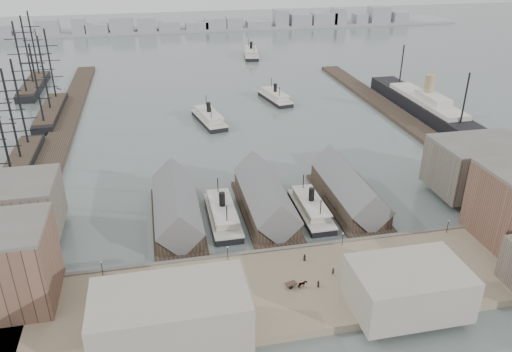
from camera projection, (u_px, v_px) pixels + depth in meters
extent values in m
plane|color=#505D5A|center=(279.00, 244.00, 133.74)|extent=(900.00, 900.00, 0.00)
cube|color=#827158|center=(301.00, 288.00, 115.71)|extent=(180.00, 30.00, 2.00)
cube|color=#59544C|center=(284.00, 251.00, 128.66)|extent=(180.00, 1.20, 2.30)
cube|color=#2D231C|center=(63.00, 130.00, 208.63)|extent=(10.00, 220.00, 1.60)
cube|color=#2D231C|center=(396.00, 114.00, 227.09)|extent=(10.00, 180.00, 1.60)
cube|color=#2D231C|center=(177.00, 222.00, 142.69)|extent=(14.00, 42.00, 1.20)
cube|color=#2D231C|center=(176.00, 211.00, 142.21)|extent=(12.00, 36.00, 5.00)
cube|color=#59595B|center=(176.00, 203.00, 141.07)|extent=(12.60, 37.00, 12.60)
cube|color=#2D231C|center=(266.00, 213.00, 147.54)|extent=(14.00, 42.00, 1.20)
cube|color=#2D231C|center=(265.00, 202.00, 147.07)|extent=(12.00, 36.00, 5.00)
cube|color=#59595B|center=(265.00, 194.00, 145.93)|extent=(12.60, 37.00, 12.60)
cube|color=#2D231C|center=(349.00, 204.00, 152.40)|extent=(14.00, 42.00, 1.20)
cube|color=#2D231C|center=(348.00, 193.00, 151.92)|extent=(12.00, 36.00, 5.00)
cube|color=#59595B|center=(349.00, 186.00, 150.78)|extent=(12.60, 37.00, 12.60)
cube|color=#60564C|center=(8.00, 209.00, 132.56)|extent=(26.00, 20.00, 14.00)
cube|color=#60564C|center=(479.00, 167.00, 155.46)|extent=(28.00, 20.00, 15.00)
cube|color=gray|center=(408.00, 288.00, 106.26)|extent=(24.00, 16.00, 10.00)
cube|color=gray|center=(171.00, 318.00, 96.49)|extent=(30.00, 16.00, 12.00)
cylinder|color=black|center=(102.00, 269.00, 117.52)|extent=(0.16, 0.16, 3.60)
sphere|color=beige|center=(101.00, 262.00, 116.69)|extent=(0.44, 0.44, 0.44)
cylinder|color=black|center=(228.00, 254.00, 123.12)|extent=(0.16, 0.16, 3.60)
sphere|color=beige|center=(228.00, 247.00, 122.28)|extent=(0.44, 0.44, 0.44)
cylinder|color=black|center=(342.00, 240.00, 128.72)|extent=(0.16, 0.16, 3.60)
sphere|color=beige|center=(343.00, 233.00, 127.88)|extent=(0.44, 0.44, 0.44)
cylinder|color=black|center=(448.00, 227.00, 134.31)|extent=(0.16, 0.16, 3.60)
sphere|color=beige|center=(449.00, 221.00, 133.48)|extent=(0.44, 0.44, 0.44)
cube|color=gray|center=(182.00, 28.00, 432.28)|extent=(500.00, 40.00, 2.00)
cube|color=gray|center=(28.00, 32.00, 399.28)|extent=(14.71, 14.00, 7.23)
cube|color=gray|center=(48.00, 28.00, 400.88)|extent=(17.63, 14.00, 13.23)
cube|color=gray|center=(79.00, 27.00, 405.37)|extent=(10.74, 14.00, 13.58)
cube|color=gray|center=(97.00, 29.00, 409.00)|extent=(18.06, 14.00, 8.64)
cube|color=gray|center=(122.00, 25.00, 411.70)|extent=(18.55, 14.00, 13.29)
cube|color=gray|center=(147.00, 25.00, 415.65)|extent=(15.33, 14.00, 12.47)
cube|color=gray|center=(169.00, 27.00, 419.91)|extent=(17.56, 14.00, 8.72)
cube|color=gray|center=(197.00, 26.00, 424.49)|extent=(18.76, 14.00, 7.63)
cube|color=gray|center=(215.00, 24.00, 426.86)|extent=(17.61, 14.00, 10.35)
cube|color=gray|center=(234.00, 23.00, 429.89)|extent=(13.38, 14.00, 10.30)
cube|color=gray|center=(258.00, 25.00, 434.69)|extent=(20.73, 14.00, 6.75)
cube|color=gray|center=(281.00, 19.00, 436.51)|extent=(11.51, 14.00, 15.57)
cube|color=gray|center=(300.00, 21.00, 440.77)|extent=(18.17, 14.00, 11.26)
cube|color=gray|center=(323.00, 19.00, 444.70)|extent=(21.81, 14.00, 11.83)
cube|color=gray|center=(338.00, 17.00, 446.48)|extent=(11.12, 14.00, 15.50)
cube|color=gray|center=(360.00, 19.00, 451.48)|extent=(10.90, 14.00, 10.29)
cube|color=gray|center=(379.00, 15.00, 453.68)|extent=(17.95, 14.00, 15.72)
cube|color=gray|center=(399.00, 18.00, 458.56)|extent=(14.21, 14.00, 10.51)
cube|color=black|center=(223.00, 218.00, 144.35)|extent=(7.65, 26.76, 1.72)
cube|color=beige|center=(223.00, 214.00, 143.81)|extent=(8.03, 26.76, 0.48)
cube|color=beige|center=(222.00, 210.00, 143.22)|extent=(6.21, 19.11, 2.10)
cube|color=beige|center=(222.00, 206.00, 142.64)|extent=(6.69, 21.02, 0.38)
cylinder|color=black|center=(222.00, 200.00, 141.72)|extent=(1.72, 1.72, 4.30)
cylinder|color=black|center=(218.00, 187.00, 149.36)|extent=(0.29, 0.29, 5.73)
cylinder|color=black|center=(227.00, 215.00, 134.24)|extent=(0.29, 0.29, 5.73)
cube|color=black|center=(311.00, 212.00, 147.54)|extent=(7.30, 25.56, 1.64)
cube|color=beige|center=(311.00, 208.00, 147.02)|extent=(7.67, 25.56, 0.46)
cube|color=beige|center=(311.00, 205.00, 146.46)|extent=(5.93, 18.26, 2.01)
cube|color=beige|center=(311.00, 201.00, 145.90)|extent=(6.39, 20.09, 0.37)
cylinder|color=black|center=(312.00, 195.00, 145.02)|extent=(1.64, 1.64, 4.11)
cylinder|color=black|center=(303.00, 183.00, 152.33)|extent=(0.27, 0.27, 5.48)
cylinder|color=black|center=(321.00, 209.00, 137.87)|extent=(0.27, 0.27, 5.48)
cube|color=black|center=(209.00, 121.00, 218.99)|extent=(13.07, 28.57, 1.77)
cube|color=beige|center=(209.00, 118.00, 218.43)|extent=(13.46, 28.65, 0.49)
cube|color=beige|center=(209.00, 115.00, 217.83)|extent=(10.09, 20.56, 2.17)
cube|color=beige|center=(209.00, 112.00, 217.23)|extent=(10.96, 22.58, 0.39)
cylinder|color=black|center=(209.00, 107.00, 216.28)|extent=(1.77, 1.77, 4.43)
cylinder|color=black|center=(206.00, 102.00, 224.16)|extent=(0.30, 0.30, 5.91)
cylinder|color=black|center=(211.00, 114.00, 208.57)|extent=(0.30, 0.30, 5.91)
cube|color=black|center=(275.00, 99.00, 247.49)|extent=(12.40, 26.96, 1.67)
cube|color=beige|center=(275.00, 97.00, 246.96)|extent=(12.77, 27.03, 0.46)
cube|color=beige|center=(275.00, 94.00, 246.39)|extent=(9.58, 19.40, 2.04)
cube|color=beige|center=(275.00, 92.00, 245.82)|extent=(10.40, 21.31, 0.37)
cylinder|color=black|center=(275.00, 88.00, 244.93)|extent=(1.67, 1.67, 4.18)
cylinder|color=black|center=(271.00, 84.00, 252.36)|extent=(0.28, 0.28, 5.57)
cylinder|color=black|center=(279.00, 93.00, 237.66)|extent=(0.28, 0.28, 5.57)
cube|color=black|center=(251.00, 55.00, 336.03)|extent=(12.84, 30.78, 1.92)
cube|color=beige|center=(251.00, 53.00, 335.43)|extent=(13.26, 30.85, 0.53)
cube|color=beige|center=(251.00, 51.00, 334.77)|extent=(10.00, 22.11, 2.35)
cube|color=beige|center=(251.00, 49.00, 334.12)|extent=(10.84, 24.30, 0.43)
cylinder|color=black|center=(251.00, 45.00, 333.09)|extent=(1.92, 1.92, 4.80)
cylinder|color=black|center=(248.00, 43.00, 341.62)|extent=(0.32, 0.32, 6.40)
cylinder|color=black|center=(254.00, 49.00, 324.75)|extent=(0.32, 0.32, 6.40)
cube|color=black|center=(18.00, 170.00, 171.16)|extent=(8.62, 59.36, 3.45)
cube|color=#2D231C|center=(16.00, 165.00, 170.28)|extent=(8.14, 53.43, 0.57)
cylinder|color=black|center=(1.00, 130.00, 157.43)|extent=(0.77, 0.77, 32.55)
cylinder|color=black|center=(11.00, 116.00, 169.61)|extent=(0.77, 0.77, 32.55)
cylinder|color=black|center=(20.00, 104.00, 181.79)|extent=(0.77, 0.77, 32.55)
cube|color=black|center=(51.00, 112.00, 226.50)|extent=(8.75, 50.56, 3.50)
cube|color=#2D231C|center=(50.00, 108.00, 225.61)|extent=(8.26, 45.51, 0.58)
cylinder|color=black|center=(37.00, 85.00, 203.19)|extent=(0.78, 0.78, 33.06)
cylinder|color=black|center=(44.00, 74.00, 218.75)|extent=(0.78, 0.78, 33.06)
cylinder|color=black|center=(50.00, 65.00, 234.31)|extent=(0.78, 0.78, 33.06)
cube|color=black|center=(34.00, 86.00, 265.23)|extent=(9.25, 51.37, 3.70)
cube|color=#2D231C|center=(33.00, 82.00, 264.28)|extent=(8.73, 46.24, 0.62)
cylinder|color=black|center=(20.00, 58.00, 241.22)|extent=(0.82, 0.82, 34.93)
cylinder|color=black|center=(27.00, 51.00, 257.03)|extent=(0.82, 0.82, 34.93)
cylinder|color=black|center=(33.00, 44.00, 272.85)|extent=(0.82, 0.82, 34.93)
cube|color=black|center=(426.00, 108.00, 228.11)|extent=(12.66, 92.50, 5.84)
cube|color=beige|center=(427.00, 100.00, 226.41)|extent=(10.71, 53.55, 1.95)
cube|color=beige|center=(433.00, 98.00, 221.06)|extent=(7.79, 19.47, 2.92)
cylinder|color=tan|center=(429.00, 86.00, 223.42)|extent=(4.28, 4.28, 9.74)
cube|color=black|center=(499.00, 251.00, 126.50)|extent=(3.01, 8.81, 0.73)
cube|color=#363E2D|center=(500.00, 246.00, 125.83)|extent=(3.14, 9.27, 2.36)
cube|color=#59595B|center=(501.00, 242.00, 125.25)|extent=(3.36, 9.65, 0.27)
imported|color=black|center=(166.00, 292.00, 111.43)|extent=(1.35, 1.20, 1.48)
cube|color=#3F2D21|center=(154.00, 293.00, 110.89)|extent=(2.61, 1.51, 0.25)
cylinder|color=black|center=(154.00, 297.00, 110.43)|extent=(1.10, 0.09, 1.10)
cylinder|color=black|center=(154.00, 293.00, 111.66)|extent=(1.10, 0.09, 1.10)
imported|color=black|center=(302.00, 284.00, 113.78)|extent=(2.22, 1.41, 1.73)
cube|color=#3F2D21|center=(291.00, 284.00, 113.86)|extent=(2.89, 2.10, 0.25)
cylinder|color=black|center=(291.00, 287.00, 113.39)|extent=(1.09, 0.35, 1.10)
cylinder|color=black|center=(291.00, 283.00, 114.64)|extent=(1.09, 0.35, 1.10)
imported|color=black|center=(376.00, 275.00, 117.09)|extent=(1.66, 1.79, 1.48)
cube|color=#3F2D21|center=(368.00, 278.00, 115.84)|extent=(2.94, 2.25, 0.25)
cylinder|color=black|center=(370.00, 281.00, 115.45)|extent=(1.07, 0.42, 1.10)
cylinder|color=black|center=(366.00, 278.00, 116.53)|extent=(1.07, 0.42, 1.10)
imported|color=black|center=(114.00, 285.00, 113.61)|extent=(0.81, 0.74, 1.79)
imported|color=black|center=(93.00, 298.00, 109.68)|extent=(0.79, 0.62, 1.61)
imported|color=black|center=(194.00, 269.00, 119.20)|extent=(1.22, 1.18, 1.67)
imported|color=black|center=(217.00, 294.00, 110.65)|extent=(1.10, 0.88, 1.75)
imported|color=black|center=(305.00, 257.00, 123.22)|extent=(0.91, 0.63, 1.78)
imported|color=black|center=(333.00, 271.00, 118.15)|extent=(0.77, 0.66, 1.81)
imported|color=black|center=(377.00, 256.00, 123.90)|extent=(0.63, 0.80, 1.61)
imported|color=black|center=(418.00, 270.00, 118.70)|extent=(1.14, 0.78, 1.62)
imported|color=black|center=(432.00, 250.00, 126.17)|extent=(1.06, 0.88, 1.69)
imported|color=black|center=(318.00, 284.00, 113.97)|extent=(0.78, 0.95, 1.68)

